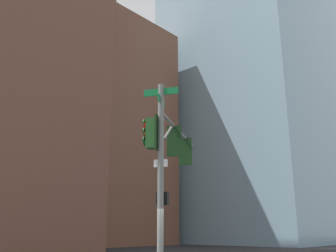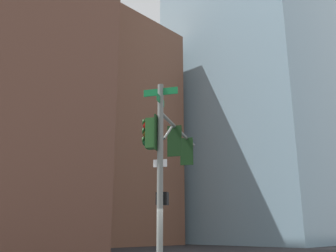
{
  "view_description": "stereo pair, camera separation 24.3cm",
  "coord_description": "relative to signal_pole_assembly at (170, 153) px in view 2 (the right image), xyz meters",
  "views": [
    {
      "loc": [
        8.23,
        -8.48,
        1.86
      ],
      "look_at": [
        -0.2,
        0.82,
        5.38
      ],
      "focal_mm": 39.96,
      "sensor_mm": 36.0,
      "label": 1
    },
    {
      "loc": [
        8.41,
        -8.32,
        1.86
      ],
      "look_at": [
        -0.2,
        0.82,
        5.38
      ],
      "focal_mm": 39.96,
      "sensor_mm": 36.0,
      "label": 2
    }
  ],
  "objects": [
    {
      "name": "signal_pole_assembly",
      "position": [
        0.0,
        0.0,
        0.0
      ],
      "size": [
        2.91,
        4.91,
        6.57
      ],
      "rotation": [
        0.0,
        0.0,
        2.05
      ],
      "color": "slate",
      "rests_on": "ground_plane"
    },
    {
      "name": "building_brick_midblock",
      "position": [
        -35.36,
        21.67,
        11.07
      ],
      "size": [
        19.73,
        17.35,
        31.14
      ],
      "primitive_type": "cube",
      "color": "brown",
      "rests_on": "ground_plane"
    },
    {
      "name": "building_glass_tower",
      "position": [
        -21.03,
        47.86,
        37.17
      ],
      "size": [
        22.75,
        31.24,
        83.35
      ],
      "primitive_type": "cube",
      "color": "#8CB2C6",
      "rests_on": "ground_plane"
    }
  ]
}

